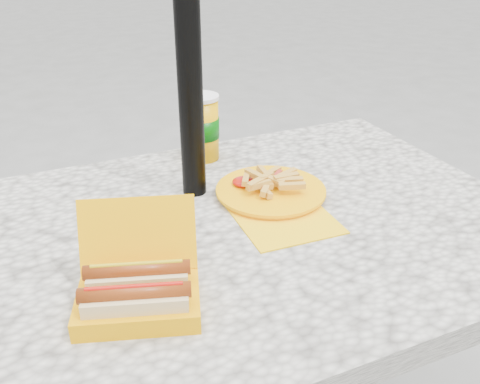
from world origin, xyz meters
name	(u,v)px	position (x,y,z in m)	size (l,w,h in m)	color
picnic_table	(224,273)	(0.00, 0.00, 0.64)	(1.20, 0.80, 0.75)	beige
umbrella_pole	(187,23)	(0.00, 0.16, 1.10)	(0.05, 0.05, 2.20)	black
hotdog_box	(138,292)	(-0.21, -0.17, 0.78)	(0.22, 0.21, 0.14)	#FFA900
fries_plate	(271,191)	(0.14, 0.07, 0.76)	(0.23, 0.31, 0.05)	yellow
soda_cup	(202,127)	(0.08, 0.32, 0.83)	(0.08, 0.08, 0.16)	#FFB000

